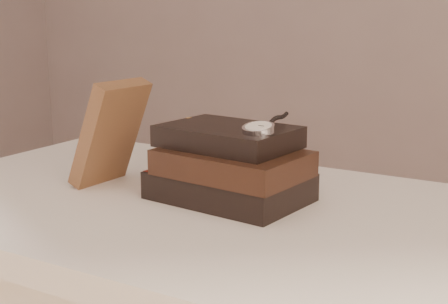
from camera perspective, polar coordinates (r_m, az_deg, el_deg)
The scene contains 5 objects.
table at distance 1.03m, azimuth -2.15°, elevation -9.25°, with size 1.00×0.60×0.75m.
book_stack at distance 0.99m, azimuth 0.56°, elevation -1.28°, with size 0.25×0.18×0.12m.
journal at distance 1.08m, azimuth -10.07°, elevation 1.69°, with size 0.03×0.11×0.18m, color #4A2D1C.
pocket_watch at distance 0.94m, azimuth 3.30°, elevation 2.23°, with size 0.05×0.15×0.02m.
eyeglasses at distance 1.10m, azimuth -0.52°, elevation 0.72°, with size 0.11×0.12×0.05m.
Camera 1 is at (0.52, -0.45, 1.04)m, focal length 51.43 mm.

